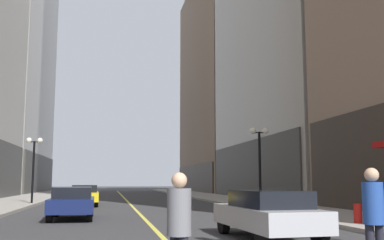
{
  "coord_description": "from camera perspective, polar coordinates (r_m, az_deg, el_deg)",
  "views": [
    {
      "loc": [
        -1.55,
        -3.96,
        1.57
      ],
      "look_at": [
        5.97,
        36.9,
        7.16
      ],
      "focal_mm": 42.55,
      "sensor_mm": 36.0,
      "label": 1
    }
  ],
  "objects": [
    {
      "name": "lane_centre_stripe",
      "position": [
        39.02,
        -8.26,
        -9.88
      ],
      "size": [
        0.16,
        70.0,
        0.01
      ],
      "primitive_type": "cube",
      "color": "#E5D64C",
      "rests_on": "ground"
    },
    {
      "name": "car_yellow",
      "position": [
        30.06,
        -13.3,
        -9.08
      ],
      "size": [
        1.84,
        4.49,
        1.32
      ],
      "color": "yellow",
      "rests_on": "ground"
    },
    {
      "name": "street_lamp_left_far",
      "position": [
        31.89,
        -19.21,
        -4.2
      ],
      "size": [
        1.06,
        0.36,
        4.43
      ],
      "color": "black",
      "rests_on": "ground"
    },
    {
      "name": "sidewalk_right",
      "position": [
        40.2,
        3.75,
        -9.78
      ],
      "size": [
        4.5,
        78.0,
        0.15
      ],
      "primitive_type": "cube",
      "color": "#9E9991",
      "rests_on": "ground"
    },
    {
      "name": "car_silver",
      "position": [
        12.76,
        9.39,
        -11.39
      ],
      "size": [
        1.93,
        4.54,
        1.32
      ],
      "color": "#B7B7BC",
      "rests_on": "ground"
    },
    {
      "name": "pedestrian_in_blue_hoodie",
      "position": [
        8.16,
        21.8,
        -10.79
      ],
      "size": [
        0.4,
        0.4,
        1.79
      ],
      "color": "black",
      "rests_on": "ground"
    },
    {
      "name": "street_lamp_right_mid",
      "position": [
        24.62,
        8.46,
        -3.65
      ],
      "size": [
        1.06,
        0.36,
        4.43
      ],
      "color": "black",
      "rests_on": "ground"
    },
    {
      "name": "fire_hydrant_right",
      "position": [
        16.86,
        20.07,
        -11.18
      ],
      "size": [
        0.28,
        0.28,
        0.8
      ],
      "primitive_type": "cylinder",
      "color": "red",
      "rests_on": "ground"
    },
    {
      "name": "car_navy",
      "position": [
        19.88,
        -14.77,
        -9.87
      ],
      "size": [
        1.82,
        4.14,
        1.32
      ],
      "color": "#141E4C",
      "rests_on": "ground"
    },
    {
      "name": "ground_plane",
      "position": [
        39.02,
        -8.26,
        -9.89
      ],
      "size": [
        200.0,
        200.0,
        0.0
      ],
      "primitive_type": "plane",
      "color": "#38383A"
    },
    {
      "name": "building_right_far",
      "position": [
        67.92,
        5.1,
        4.45
      ],
      "size": [
        11.88,
        26.0,
        31.7
      ],
      "color": "gray",
      "rests_on": "ground"
    },
    {
      "name": "pedestrian_in_grey_suit",
      "position": [
        6.45,
        -1.63,
        -12.86
      ],
      "size": [
        0.47,
        0.47,
        1.69
      ],
      "color": "black",
      "rests_on": "ground"
    },
    {
      "name": "sidewalk_left",
      "position": [
        39.56,
        -20.45,
        -9.35
      ],
      "size": [
        4.5,
        78.0,
        0.15
      ],
      "primitive_type": "cube",
      "color": "#9E9991",
      "rests_on": "ground"
    }
  ]
}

